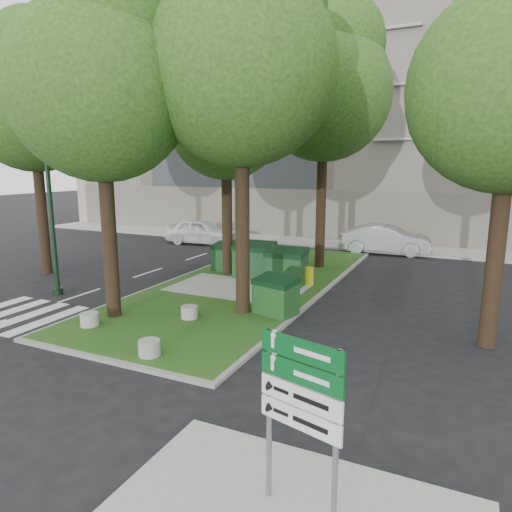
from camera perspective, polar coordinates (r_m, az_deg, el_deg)
The scene contains 23 objects.
ground at distance 12.42m, azimuth -19.88°, elevation -11.81°, with size 120.00×120.00×0.00m, color black.
median_island at distance 18.36m, azimuth -0.92°, elevation -3.45°, with size 6.00×16.00×0.12m, color #1C4F16.
median_kerb at distance 18.36m, azimuth -0.92°, elevation -3.48°, with size 6.30×16.30×0.10m, color gray.
building_sidewalk at distance 28.11m, azimuth 7.57°, elevation 1.64°, with size 42.00×3.00×0.12m, color #999993.
zebra_crossing at distance 16.02m, azimuth -25.71°, elevation -7.02°, with size 5.00×3.00×0.01m, color silver.
apartment_building at distance 35.10m, azimuth 11.78°, elevation 16.42°, with size 41.00×12.00×16.00m, color tan.
tree_median_near_left at distance 14.53m, azimuth -18.61°, elevation 20.99°, with size 5.20×5.20×10.53m.
tree_median_near_right at distance 14.34m, azimuth -1.37°, elevation 24.41°, with size 5.60×5.60×11.46m.
tree_median_mid at distance 19.47m, azimuth -3.48°, elevation 17.91°, with size 4.80×4.80×9.99m.
tree_median_far at distance 21.20m, azimuth 8.85°, elevation 20.92°, with size 5.80×5.80×11.93m.
tree_street_left at distance 21.99m, azimuth -26.04°, elevation 17.84°, with size 5.40×5.40×11.00m.
dumpster_a at distance 20.27m, azimuth -3.46°, elevation -0.12°, with size 1.37×0.97×1.26m.
dumpster_b at distance 18.94m, azimuth -0.20°, elevation -0.55°, with size 1.66×1.20×1.51m.
dumpster_c at distance 17.92m, azimuth 3.81°, elevation -1.36°, with size 1.59×1.14×1.45m.
dumpster_d at distance 14.39m, azimuth 2.48°, elevation -4.97°, with size 1.49×1.21×1.21m.
bollard_left at distance 14.30m, azimuth -20.09°, elevation -7.45°, with size 0.52×0.52×0.37m, color #A6A6A1.
bollard_right at distance 11.75m, azimuth -13.19°, elevation -11.11°, with size 0.54×0.54×0.39m, color gray.
bollard_mid at distance 14.23m, azimuth -8.32°, elevation -6.95°, with size 0.52×0.52×0.37m, color gray.
litter_bin at distance 17.96m, azimuth 6.59°, elevation -2.52°, with size 0.40×0.40×0.69m, color yellow.
street_lamp at distance 18.03m, azimuth -24.45°, elevation 7.68°, with size 0.50×0.50×6.22m.
directional_sign at distance 6.16m, azimuth 5.69°, elevation -17.50°, with size 1.21×0.37×2.49m.
car_white at distance 27.91m, azimuth -6.79°, elevation 3.06°, with size 1.82×4.52×1.54m, color white.
car_silver at distance 25.63m, azimuth 15.82°, elevation 2.00°, with size 1.65×4.74×1.56m, color #929399.
Camera 1 is at (8.28, -7.95, 4.73)m, focal length 32.00 mm.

